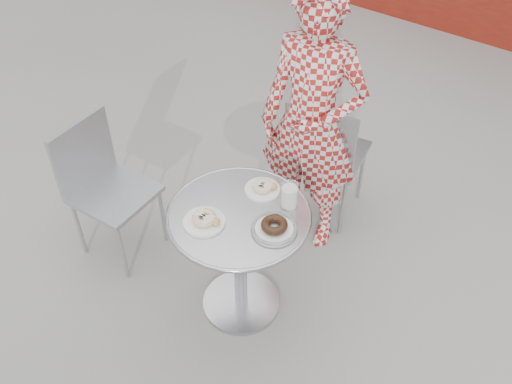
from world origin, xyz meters
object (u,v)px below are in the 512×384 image
Objects in this scene: chair_left at (118,215)px; plate_near at (205,220)px; plate_checker at (274,228)px; seated_person at (312,125)px; plate_far at (263,188)px; bistro_table at (240,239)px; chair_far at (325,176)px; milk_cup at (289,196)px.

plate_near is (0.72, -0.06, 0.45)m from chair_left.
plate_near is at bearing -152.10° from plate_checker.
seated_person is 0.48m from plate_far.
chair_left is 3.92× the size of plate_checker.
chair_left reaches higher than plate_near.
chair_left is 0.53× the size of seated_person.
bistro_table is 0.72m from seated_person.
chair_far reaches higher than milk_cup.
chair_far is at bearing 92.64° from plate_far.
chair_far is 4.44× the size of plate_near.
plate_checker is at bearing -77.91° from milk_cup.
milk_cup reaches higher than plate_checker.
chair_left is 0.85m from plate_near.
chair_left is 6.38× the size of milk_cup.
seated_person is at bearing 86.14° from plate_near.
bistro_table is at bearing -129.43° from milk_cup.
chair_left is at bearing -175.29° from plate_checker.
plate_checker is at bearing -81.01° from seated_person.
plate_far is at bearing 91.22° from bistro_table.
milk_cup is at bearing 102.09° from plate_checker.
chair_left is 4.28× the size of plate_near.
seated_person is (-0.03, 0.67, 0.26)m from bistro_table.
plate_checker is at bearing -43.54° from plate_far.
bistro_table is 0.25m from plate_near.
plate_far is (-0.00, 0.19, 0.18)m from bistro_table.
plate_near is (-0.08, -0.33, 0.00)m from plate_far.
plate_far is 0.16m from milk_cup.
chair_far is 1.23m from chair_left.
bistro_table is at bearing -88.78° from plate_far.
plate_checker reaches higher than plate_far.
bistro_table is 5.34× the size of milk_cup.
chair_far is (-0.04, 0.89, -0.25)m from bistro_table.
plate_checker is (0.28, 0.15, -0.00)m from plate_near.
plate_far reaches higher than bistro_table.
plate_near is at bearing -103.52° from seated_person.
chair_left is 0.96m from plate_far.
milk_cup is (0.19, -0.49, -0.03)m from seated_person.
seated_person is at bearing 80.39° from chair_far.
chair_left is 1.11m from milk_cup.
milk_cup is (0.16, -0.01, 0.04)m from plate_far.
plate_checker is 0.18m from milk_cup.
chair_far is at bearing 104.87° from milk_cup.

